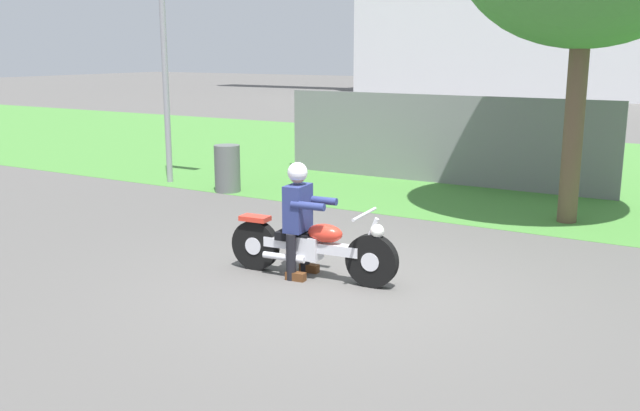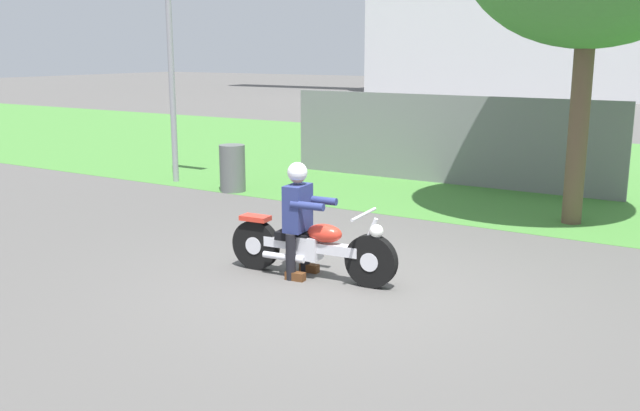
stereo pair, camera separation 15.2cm
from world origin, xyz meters
TOP-DOWN VIEW (x-y plane):
  - ground at (0.00, 0.00)m, footprint 120.00×120.00m
  - grass_verge at (0.00, 9.54)m, footprint 60.00×12.00m
  - motorcycle_lead at (-0.40, 0.10)m, footprint 2.18×0.66m
  - rider_lead at (-0.56, 0.09)m, footprint 0.57×0.49m
  - streetlight_pole at (-6.09, 3.97)m, footprint 0.96×0.20m
  - trash_can at (-4.55, 3.78)m, footprint 0.49×0.49m
  - fence_segment at (-1.40, 6.73)m, footprint 7.00×0.06m

SIDE VIEW (x-z plane):
  - ground at x=0.00m, z-range 0.00..0.00m
  - grass_verge at x=0.00m, z-range 0.00..0.01m
  - motorcycle_lead at x=-0.40m, z-range -0.05..0.82m
  - trash_can at x=-4.55m, z-range 0.00..0.90m
  - rider_lead at x=-0.56m, z-range 0.11..1.51m
  - fence_segment at x=-1.40m, z-range 0.00..1.80m
  - streetlight_pole at x=-6.09m, z-range 0.69..5.87m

